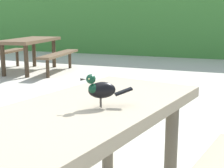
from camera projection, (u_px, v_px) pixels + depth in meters
The scene contains 4 objects.
hedge_wall at pixel (201, 18), 10.12m from camera, with size 28.00×1.61×2.39m, color #428438.
picnic_table_foreground at pixel (78, 141), 1.76m from camera, with size 1.98×2.00×0.74m.
bird_grackle at pixel (100, 89), 1.73m from camera, with size 0.25×0.18×0.18m.
picnic_table_mid_right at pixel (30, 47), 7.24m from camera, with size 1.90×1.93×0.74m.
Camera 1 is at (1.13, -1.29, 1.22)m, focal length 51.59 mm.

